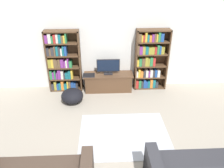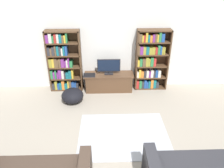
% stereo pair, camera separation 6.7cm
% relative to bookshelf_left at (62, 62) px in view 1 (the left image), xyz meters
% --- Properties ---
extents(wall_back, '(8.80, 0.06, 2.60)m').
position_rel_bookshelf_left_xyz_m(wall_back, '(1.34, 0.18, 0.47)').
color(wall_back, silver).
rests_on(wall_back, ground_plane).
extents(bookshelf_left, '(0.91, 0.30, 1.71)m').
position_rel_bookshelf_left_xyz_m(bookshelf_left, '(0.00, 0.00, 0.00)').
color(bookshelf_left, '#513823').
rests_on(bookshelf_left, ground_plane).
extents(bookshelf_right, '(0.91, 0.30, 1.71)m').
position_rel_bookshelf_left_xyz_m(bookshelf_right, '(2.42, -0.00, 0.02)').
color(bookshelf_right, '#513823').
rests_on(bookshelf_right, ground_plane).
extents(tv_stand, '(1.38, 0.47, 0.50)m').
position_rel_bookshelf_left_xyz_m(tv_stand, '(1.26, -0.11, -0.57)').
color(tv_stand, brown).
rests_on(tv_stand, ground_plane).
extents(television, '(0.63, 0.16, 0.44)m').
position_rel_bookshelf_left_xyz_m(television, '(1.26, -0.11, -0.10)').
color(television, black).
rests_on(television, tv_stand).
extents(laptop, '(0.33, 0.25, 0.03)m').
position_rel_bookshelf_left_xyz_m(laptop, '(0.72, -0.20, -0.31)').
color(laptop, '#28282D').
rests_on(laptop, tv_stand).
extents(area_rug, '(1.86, 1.46, 0.02)m').
position_rel_bookshelf_left_xyz_m(area_rug, '(1.53, -2.09, -0.82)').
color(area_rug, '#B2B7C1').
rests_on(area_rug, ground_plane).
extents(beanbag_ottoman, '(0.57, 0.57, 0.38)m').
position_rel_bookshelf_left_xyz_m(beanbag_ottoman, '(0.30, -0.75, -0.64)').
color(beanbag_ottoman, black).
rests_on(beanbag_ottoman, ground_plane).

